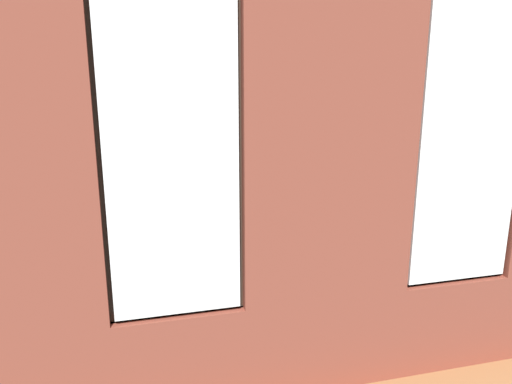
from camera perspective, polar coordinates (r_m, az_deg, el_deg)
name	(u,v)px	position (r m, az deg, el deg)	size (l,w,h in m)	color
ground_plane	(243,261)	(6.25, -1.51, -7.86)	(6.46, 5.96, 0.10)	#99663D
brick_wall_with_windows	(329,190)	(3.40, 8.37, 0.24)	(5.86, 0.30, 3.12)	brown
couch_by_window	(247,311)	(4.28, -1.06, -13.41)	(1.91, 0.87, 0.80)	black
couch_left	(410,220)	(6.86, 17.15, -3.07)	(0.95, 1.92, 0.80)	black
coffee_table	(253,219)	(6.41, -0.29, -3.15)	(1.58, 0.80, 0.43)	tan
cup_ceramic	(237,211)	(6.43, -2.22, -2.16)	(0.09, 0.09, 0.11)	silver
candle_jar	(219,217)	(6.17, -4.29, -2.88)	(0.08, 0.08, 0.12)	#B7333D
table_plant_small	(253,207)	(6.37, -0.29, -1.72)	(0.14, 0.14, 0.22)	brown
remote_gray	(265,217)	(6.32, 1.02, -2.88)	(0.05, 0.17, 0.02)	#59595B
remote_silver	(283,210)	(6.64, 3.05, -2.02)	(0.05, 0.17, 0.02)	#B2B2B7
media_console	(9,263)	(5.90, -26.35, -7.26)	(0.94, 0.42, 0.59)	black
tv_flatscreen	(2,205)	(5.72, -27.06, -1.34)	(0.98, 0.20, 0.68)	black
papasan_chair	(193,194)	(7.41, -7.22, -0.24)	(1.13, 1.13, 0.70)	olive
potted_plant_beside_window_right	(53,289)	(3.95, -22.14, -10.20)	(0.96, 0.91, 1.27)	gray
potted_plant_by_left_couch	(338,190)	(7.83, 9.40, 0.24)	(0.34, 0.34, 0.61)	gray
potted_plant_foreground_right	(60,190)	(7.82, -21.45, 0.20)	(0.81, 0.77, 1.17)	#9E5638
potted_plant_corner_near_left	(353,165)	(8.60, 10.98, 3.07)	(0.85, 0.96, 1.39)	brown
potted_plant_near_tv	(48,244)	(4.78, -22.65, -5.51)	(0.74, 0.74, 1.22)	#47423D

